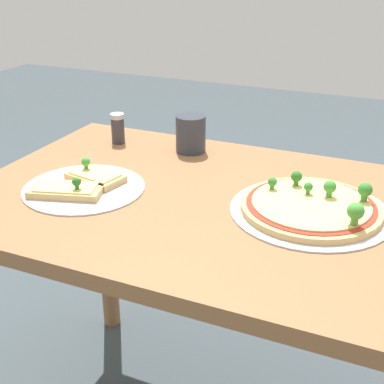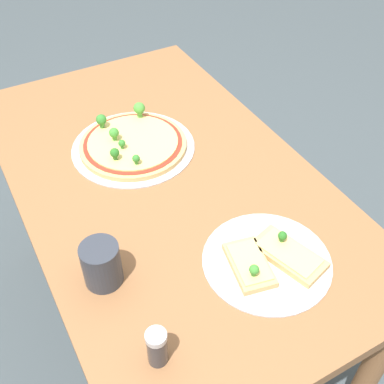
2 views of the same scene
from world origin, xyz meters
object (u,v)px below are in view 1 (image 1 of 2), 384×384
Objects in this scene: pizza_tray_whole at (312,207)px; drinking_cup at (191,134)px; dining_table at (241,244)px; pizza_tray_slice at (82,185)px; condiment_shaker at (118,128)px.

pizza_tray_whole is 3.39× the size of drinking_cup.
pizza_tray_slice is at bearing -168.68° from dining_table.
condiment_shaker is at bearing 160.43° from pizza_tray_whole.
pizza_tray_whole is 0.54m from pizza_tray_slice.
drinking_cup reaches higher than dining_table.
pizza_tray_whole is at bearing 8.93° from dining_table.
pizza_tray_whole reaches higher than dining_table.
pizza_tray_whole reaches higher than pizza_tray_slice.
dining_table is at bearing 11.32° from pizza_tray_slice.
pizza_tray_whole is 1.21× the size of pizza_tray_slice.
dining_table is at bearing -47.20° from drinking_cup.
drinking_cup is at bearing 132.80° from dining_table.
condiment_shaker is (-0.47, 0.24, 0.15)m from dining_table.
pizza_tray_slice is 0.37m from drinking_cup.
pizza_tray_slice is at bearing -74.60° from condiment_shaker.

